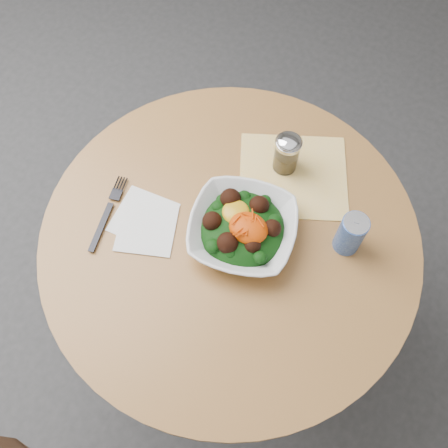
{
  "coord_description": "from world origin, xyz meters",
  "views": [
    {
      "loc": [
        0.24,
        -0.44,
        1.81
      ],
      "look_at": [
        -0.01,
        -0.01,
        0.81
      ],
      "focal_mm": 40.0,
      "sensor_mm": 36.0,
      "label": 1
    }
  ],
  "objects": [
    {
      "name": "ground",
      "position": [
        0.0,
        0.0,
        0.0
      ],
      "size": [
        6.0,
        6.0,
        0.0
      ],
      "primitive_type": "plane",
      "color": "#313234",
      "rests_on": "ground"
    },
    {
      "name": "table",
      "position": [
        0.0,
        0.0,
        0.55
      ],
      "size": [
        0.9,
        0.9,
        0.75
      ],
      "color": "black",
      "rests_on": "ground"
    },
    {
      "name": "cloth_napkin",
      "position": [
        0.05,
        0.22,
        0.75
      ],
      "size": [
        0.35,
        0.34,
        0.0
      ],
      "primitive_type": "cube",
      "rotation": [
        0.0,
        0.0,
        0.48
      ],
      "color": "orange",
      "rests_on": "table"
    },
    {
      "name": "paper_napkins",
      "position": [
        -0.19,
        -0.08,
        0.75
      ],
      "size": [
        0.19,
        0.18,
        0.0
      ],
      "color": "white",
      "rests_on": "table"
    },
    {
      "name": "salad_bowl",
      "position": [
        0.02,
        0.01,
        0.78
      ],
      "size": [
        0.3,
        0.3,
        0.09
      ],
      "color": "silver",
      "rests_on": "table"
    },
    {
      "name": "fork",
      "position": [
        -0.28,
        -0.09,
        0.76
      ],
      "size": [
        0.07,
        0.21,
        0.0
      ],
      "color": "black",
      "rests_on": "table"
    },
    {
      "name": "spice_shaker",
      "position": [
        0.02,
        0.23,
        0.81
      ],
      "size": [
        0.06,
        0.06,
        0.12
      ],
      "color": "silver",
      "rests_on": "table"
    },
    {
      "name": "beverage_can",
      "position": [
        0.24,
        0.12,
        0.81
      ],
      "size": [
        0.06,
        0.06,
        0.12
      ],
      "color": "#0D1A90",
      "rests_on": "table"
    }
  ]
}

